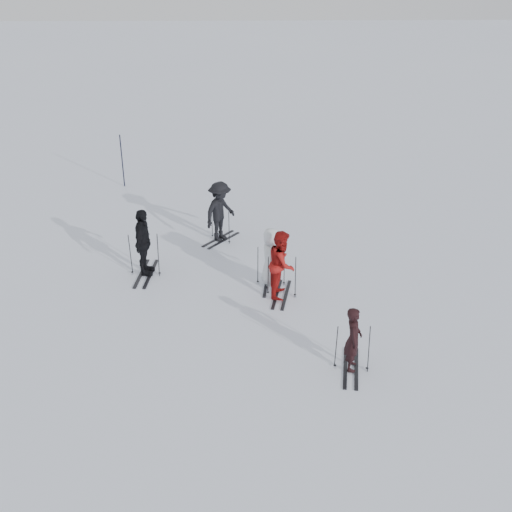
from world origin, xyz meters
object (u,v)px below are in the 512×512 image
(skier_near_dark, at_px, (353,340))
(skier_uphill_left, at_px, (143,243))
(skier_uphill_far, at_px, (220,212))
(piste_marker, at_px, (122,161))
(skier_red, at_px, (282,265))
(skier_grey, at_px, (271,257))

(skier_near_dark, height_order, skier_uphill_left, skier_uphill_left)
(skier_uphill_far, height_order, piste_marker, piste_marker)
(skier_near_dark, bearing_deg, skier_uphill_far, 33.94)
(skier_red, relative_size, skier_uphill_left, 0.95)
(skier_grey, height_order, piste_marker, piste_marker)
(skier_grey, distance_m, skier_uphill_left, 3.61)
(skier_uphill_far, bearing_deg, skier_near_dark, -117.03)
(skier_near_dark, relative_size, skier_uphill_left, 0.79)
(piste_marker, bearing_deg, skier_grey, -55.69)
(skier_uphill_left, relative_size, piste_marker, 0.96)
(skier_uphill_left, relative_size, skier_uphill_far, 1.02)
(piste_marker, bearing_deg, skier_uphill_left, -76.22)
(skier_uphill_left, bearing_deg, skier_red, -103.04)
(skier_uphill_far, relative_size, piste_marker, 0.95)
(skier_uphill_left, distance_m, piste_marker, 7.35)
(skier_grey, xyz_separation_m, piste_marker, (-5.31, 7.78, 0.19))
(skier_near_dark, height_order, skier_uphill_far, skier_uphill_far)
(skier_red, height_order, skier_grey, skier_red)
(skier_uphill_left, xyz_separation_m, piste_marker, (-1.75, 7.14, 0.04))
(skier_grey, height_order, skier_uphill_far, skier_uphill_far)
(skier_red, relative_size, skier_uphill_far, 0.97)
(skier_uphill_far, bearing_deg, skier_red, -115.31)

